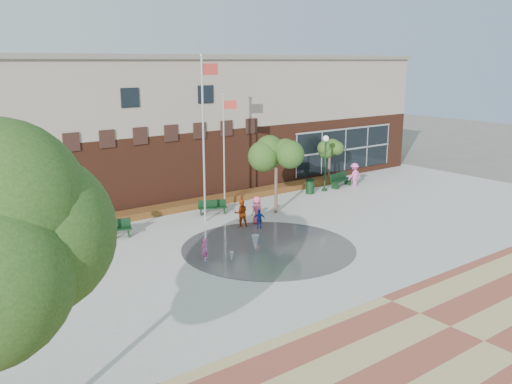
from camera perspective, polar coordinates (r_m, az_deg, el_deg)
ground at (r=24.22m, az=5.77°, el=-7.79°), size 120.00×120.00×0.00m
plaza_concrete at (r=27.09m, az=0.00°, el=-5.34°), size 46.00×18.00×0.01m
paver_band at (r=20.13m, az=19.78°, el=-13.21°), size 46.00×6.00×0.01m
splash_pad at (r=26.34m, az=1.32°, el=-5.91°), size 8.40×8.40×0.01m
library_building at (r=37.49m, az=-12.61°, el=6.95°), size 44.40×10.40×9.20m
flower_bed at (r=33.20m, az=-7.94°, el=-1.88°), size 26.00×1.20×0.40m
flagpole_left at (r=29.61m, az=-5.50°, el=6.41°), size 1.08×0.18×9.18m
flagpole_right at (r=31.54m, az=-3.32°, el=4.70°), size 0.83×0.33×7.01m
lamp_left at (r=23.85m, az=-22.22°, el=-2.95°), size 0.41×0.41×3.91m
lamp_right at (r=37.36m, az=7.31°, el=3.69°), size 0.41×0.41×3.89m
bench_left at (r=28.57m, az=-14.84°, el=-4.16°), size 1.96×1.05×0.95m
bench_mid at (r=31.97m, az=-4.58°, el=-1.89°), size 1.71×1.11×0.84m
bench_right at (r=39.15m, az=8.94°, el=0.99°), size 2.14×0.99×1.04m
trash_can at (r=36.89m, az=5.71°, el=0.58°), size 0.62×0.62×1.01m
tree_mid at (r=31.49m, az=2.14°, el=3.52°), size 2.67×2.67×4.50m
tree_small_right at (r=39.66m, az=7.76°, el=4.24°), size 1.93×1.93×3.29m
water_jet_a at (r=25.97m, az=-0.07°, el=-6.20°), size 0.38×0.38×0.74m
water_jet_b at (r=24.53m, az=-2.57°, el=-7.44°), size 0.22×0.22×0.49m
child_splash at (r=24.75m, az=-5.46°, el=-6.02°), size 0.44×0.37×1.04m
adult_red at (r=29.37m, az=-1.58°, el=-2.23°), size 0.93×0.84×1.57m
adult_pink at (r=29.94m, az=0.11°, el=-1.92°), size 0.86×0.66×1.56m
child_blue at (r=29.07m, az=0.36°, el=-2.88°), size 0.67×0.59×1.09m
person_bench at (r=39.22m, az=10.31°, el=1.76°), size 1.16×0.70×1.74m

